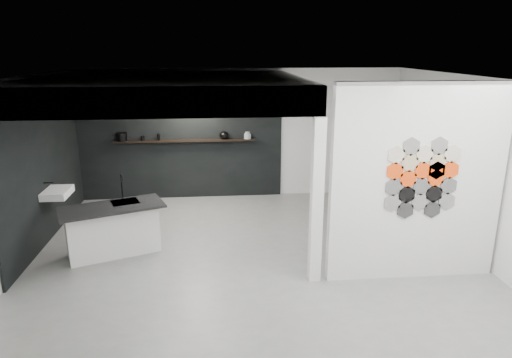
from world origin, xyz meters
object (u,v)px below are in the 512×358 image
at_px(stockpot, 122,137).
at_px(glass_bowl, 248,136).
at_px(partition_panel, 417,184).
at_px(wall_basin, 57,193).
at_px(kitchen_island, 113,229).
at_px(glass_vase, 248,135).
at_px(bottle_dark, 159,137).
at_px(utensil_cup, 143,138).
at_px(kettle, 224,135).

bearing_deg(stockpot, glass_bowl, 0.00).
relative_size(partition_panel, wall_basin, 4.67).
bearing_deg(kitchen_island, wall_basin, 125.62).
height_order(wall_basin, kitchen_island, kitchen_island).
xyz_separation_m(wall_basin, glass_vase, (3.39, 2.07, 0.54)).
height_order(partition_panel, glass_bowl, partition_panel).
bearing_deg(kitchen_island, bottle_dark, 58.95).
bearing_deg(glass_bowl, wall_basin, -148.65).
bearing_deg(bottle_dark, partition_panel, -44.22).
distance_m(glass_bowl, glass_vase, 0.02).
distance_m(kitchen_island, utensil_cup, 2.89).
bearing_deg(glass_bowl, glass_vase, 0.00).
bearing_deg(partition_panel, wall_basin, 161.77).
bearing_deg(stockpot, kettle, 0.00).
relative_size(wall_basin, kitchen_island, 0.35).
bearing_deg(kettle, partition_panel, -78.14).
relative_size(partition_panel, glass_bowl, 18.11).
height_order(kitchen_island, glass_bowl, glass_bowl).
distance_m(partition_panel, kettle, 4.65).
bearing_deg(utensil_cup, kettle, 0.00).
height_order(stockpot, glass_vase, stockpot).
bearing_deg(glass_bowl, kitchen_island, -130.87).
relative_size(partition_panel, bottle_dark, 19.73).
bearing_deg(bottle_dark, stockpot, 180.00).
distance_m(wall_basin, kitchen_island, 1.29).
relative_size(glass_vase, bottle_dark, 1.05).
bearing_deg(glass_bowl, partition_panel, -61.77).
distance_m(partition_panel, kitchen_island, 4.68).
bearing_deg(wall_basin, bottle_dark, 54.12).
distance_m(wall_basin, kettle, 3.59).
bearing_deg(glass_vase, utensil_cup, 180.00).
xyz_separation_m(kitchen_island, kettle, (1.86, 2.73, 0.98)).
xyz_separation_m(kettle, bottle_dark, (-1.39, 0.00, -0.01)).
relative_size(kettle, glass_vase, 1.35).
bearing_deg(stockpot, partition_panel, -39.21).
bearing_deg(wall_basin, kitchen_island, -33.05).
distance_m(wall_basin, bottle_dark, 2.61).
bearing_deg(glass_bowl, stockpot, 180.00).
bearing_deg(kitchen_island, stockpot, 74.90).
relative_size(partition_panel, utensil_cup, 30.23).
bearing_deg(partition_panel, utensil_cup, 138.09).
xyz_separation_m(partition_panel, kettle, (-2.58, 3.87, 0.01)).
bearing_deg(bottle_dark, utensil_cup, 180.00).
bearing_deg(wall_basin, partition_panel, -18.23).
height_order(partition_panel, utensil_cup, partition_panel).
height_order(bottle_dark, utensil_cup, bottle_dark).
bearing_deg(glass_vase, partition_panel, -61.77).
bearing_deg(utensil_cup, glass_vase, 0.00).
height_order(wall_basin, glass_vase, glass_vase).
xyz_separation_m(kettle, glass_bowl, (0.50, 0.00, -0.03)).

